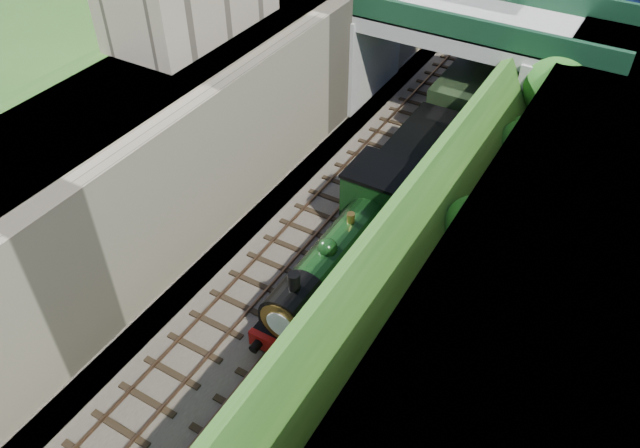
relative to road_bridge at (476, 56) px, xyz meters
The scene contains 13 objects.
ground 24.36m from the road_bridge, 92.25° to the right, with size 160.00×160.00×0.00m, color #1E4714.
trackbed 5.72m from the road_bridge, 103.28° to the right, with size 10.00×90.00×0.20m, color #473F38.
retaining_wall 7.61m from the road_bridge, 148.17° to the right, with size 1.00×90.00×7.00m, color #756B56.
street_plateau_left 10.73m from the road_bridge, 158.09° to the right, with size 6.00×90.00×7.00m, color #262628.
street_plateau_right 9.49m from the road_bridge, 25.06° to the right, with size 8.00×90.00×6.25m, color #262628.
embankment_slope 8.16m from the road_bridge, 59.22° to the right, with size 4.21×90.00×6.36m.
track_left 6.27m from the road_bridge, 126.35° to the right, with size 2.50×90.00×0.20m.
track_right 5.54m from the road_bridge, 86.34° to the right, with size 2.50×90.00×0.20m.
road_bridge is the anchor object (origin of this frame).
tree 5.43m from the road_bridge, 23.00° to the right, with size 3.60×3.80×6.60m.
locomotive 14.82m from the road_bridge, 89.00° to the right, with size 3.10×10.22×3.83m.
tender 7.70m from the road_bridge, 87.99° to the right, with size 2.70×6.00×3.05m.
coach_front 5.68m from the road_bridge, 87.24° to the left, with size 2.90×18.00×3.70m.
Camera 1 is at (9.46, -6.87, 19.12)m, focal length 35.00 mm.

